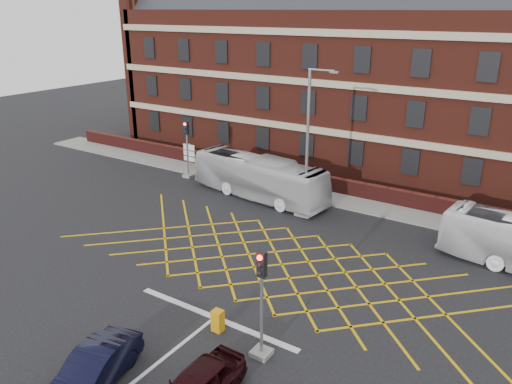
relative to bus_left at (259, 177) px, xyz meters
The scene contains 13 objects.
ground 11.27m from the bus_left, 56.81° to the right, with size 120.00×120.00×0.00m, color black.
victorian_building 15.54m from the bus_left, 63.25° to the left, with size 51.00×12.17×20.40m.
boundary_wall 7.18m from the bus_left, 30.74° to the left, with size 56.00×0.50×1.10m, color #4B1614.
far_pavement 6.81m from the bus_left, 23.33° to the left, with size 60.00×3.00×0.12m, color slate.
box_junction_hatching 9.68m from the bus_left, 50.24° to the right, with size 11.50×0.12×0.02m, color #CC990C.
stop_line 14.31m from the bus_left, 64.54° to the right, with size 8.00×0.30×0.02m, color silver.
bus_left is the anchor object (origin of this frame).
car_navy 18.96m from the bus_left, 74.28° to the right, with size 1.43×4.11×1.35m, color black.
traffic_light_near 16.50m from the bus_left, 56.80° to the right, with size 0.70×0.70×4.27m.
traffic_light_far 6.90m from the bus_left, behind, with size 0.70×0.70×4.27m.
street_lamp 4.55m from the bus_left, 13.71° to the right, with size 2.25×1.00×8.94m.
direction_signs 8.10m from the bus_left, 165.45° to the left, with size 1.10×0.16×2.20m.
utility_cabinet 15.11m from the bus_left, 63.36° to the right, with size 0.43×0.38×0.91m, color orange.
Camera 1 is at (11.11, -17.33, 12.12)m, focal length 35.00 mm.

